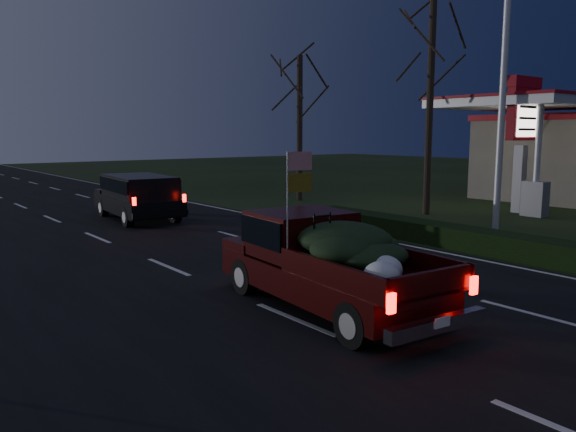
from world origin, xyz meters
TOP-DOWN VIEW (x-y plane):
  - ground at (0.00, 0.00)m, footprint 120.00×120.00m
  - road_asphalt at (0.00, 0.00)m, footprint 14.00×120.00m
  - hedge_row at (7.80, 3.00)m, footprint 1.00×10.00m
  - light_pole at (9.50, 2.00)m, footprint 0.50×0.90m
  - gas_price_pylon at (16.00, 4.99)m, footprint 2.00×0.41m
  - gas_canopy at (18.00, 6.00)m, footprint 7.10×6.10m
  - bare_tree_mid at (12.50, 7.00)m, footprint 3.60×3.60m
  - bare_tree_far at (11.50, 14.00)m, footprint 3.60×3.60m
  - pickup_truck at (0.92, 0.18)m, footprint 2.36×5.19m
  - lead_suv at (2.59, 12.76)m, footprint 2.41×4.98m

SIDE VIEW (x-z plane):
  - ground at x=0.00m, z-range 0.00..0.00m
  - road_asphalt at x=0.00m, z-range 0.00..0.02m
  - hedge_row at x=7.80m, z-range 0.00..0.60m
  - pickup_truck at x=0.92m, z-range -0.33..2.31m
  - lead_suv at x=2.59m, z-range 0.36..1.74m
  - gas_price_pylon at x=16.00m, z-range 0.98..6.56m
  - gas_canopy at x=18.00m, z-range 1.91..6.79m
  - bare_tree_far at x=11.50m, z-range 1.73..8.73m
  - light_pole at x=9.50m, z-range 0.90..10.06m
  - bare_tree_mid at x=12.50m, z-range 2.10..10.60m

